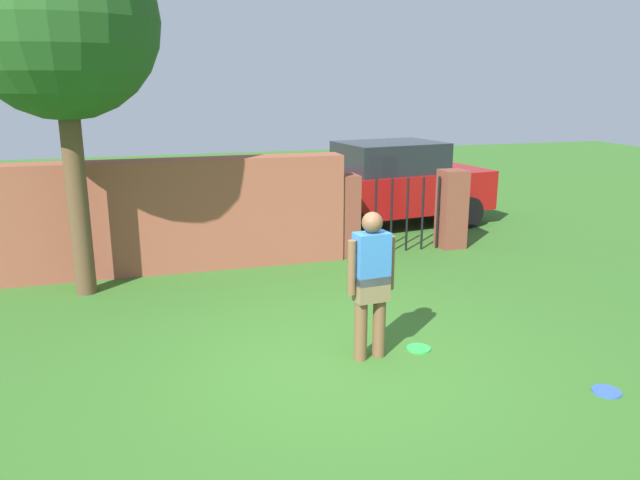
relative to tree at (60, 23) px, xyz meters
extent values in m
plane|color=#336623|center=(2.77, -3.18, -3.63)|extent=(40.00, 40.00, 0.00)
cube|color=brown|center=(1.27, 0.77, -2.75)|extent=(5.49, 0.50, 1.76)
cylinder|color=brown|center=(0.00, 0.00, -2.15)|extent=(0.28, 0.28, 2.97)
sphere|color=#23511E|center=(0.00, 0.00, 0.03)|extent=(2.52, 2.52, 2.52)
cylinder|color=brown|center=(3.21, -3.10, -3.21)|extent=(0.14, 0.14, 0.85)
cylinder|color=brown|center=(3.00, -3.12, -3.21)|extent=(0.14, 0.14, 0.85)
cube|color=olive|center=(3.11, -3.11, -2.83)|extent=(0.38, 0.25, 0.28)
cube|color=#3372BF|center=(3.11, -3.11, -2.51)|extent=(0.38, 0.25, 0.55)
sphere|color=brown|center=(3.11, -3.11, -2.12)|extent=(0.22, 0.22, 0.22)
cylinder|color=brown|center=(3.33, -3.09, -2.58)|extent=(0.09, 0.09, 0.58)
cylinder|color=brown|center=(2.88, -3.13, -2.58)|extent=(0.09, 0.09, 0.58)
cube|color=brown|center=(4.12, 0.77, -2.93)|extent=(0.44, 0.44, 1.40)
cube|color=brown|center=(6.14, 0.77, -2.93)|extent=(0.44, 0.44, 1.40)
cylinder|color=black|center=(4.39, 0.77, -2.98)|extent=(0.04, 0.04, 1.30)
cylinder|color=black|center=(4.69, 0.77, -2.98)|extent=(0.04, 0.04, 1.30)
cylinder|color=black|center=(4.98, 0.77, -2.98)|extent=(0.04, 0.04, 1.30)
cylinder|color=black|center=(5.28, 0.77, -2.98)|extent=(0.04, 0.04, 1.30)
cylinder|color=black|center=(5.57, 0.77, -2.98)|extent=(0.04, 0.04, 1.30)
cylinder|color=black|center=(5.87, 0.77, -2.98)|extent=(0.04, 0.04, 1.30)
cube|color=#A51111|center=(5.73, 2.69, -2.91)|extent=(4.40, 2.28, 0.80)
cube|color=#1E2328|center=(5.73, 2.69, -2.21)|extent=(2.19, 1.77, 0.60)
cylinder|color=black|center=(4.50, 1.65, -3.31)|extent=(0.66, 0.31, 0.64)
cylinder|color=black|center=(4.26, 3.34, -3.31)|extent=(0.66, 0.31, 0.64)
cylinder|color=black|center=(7.20, 2.04, -3.31)|extent=(0.66, 0.31, 0.64)
cylinder|color=black|center=(6.96, 3.73, -3.31)|extent=(0.66, 0.31, 0.64)
cylinder|color=green|center=(3.71, -3.07, -3.62)|extent=(0.27, 0.27, 0.02)
cylinder|color=blue|center=(5.03, -4.49, -3.62)|extent=(0.27, 0.27, 0.02)
camera|label=1|loc=(0.85, -8.85, -0.71)|focal=34.45mm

